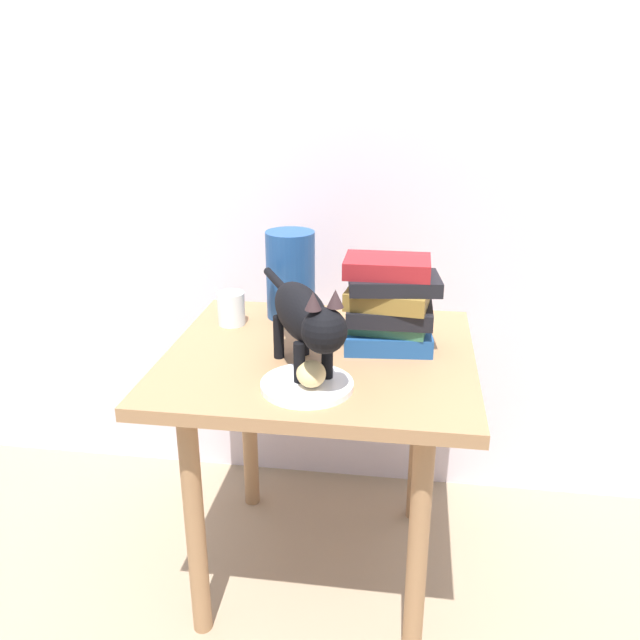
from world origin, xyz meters
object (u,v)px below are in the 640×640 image
book_stack (389,304)px  candle_jar (231,310)px  green_vase (291,275)px  side_table (320,388)px  cat (305,317)px  bread_roll (311,374)px  plate (307,385)px

book_stack → candle_jar: bearing=166.4°
book_stack → green_vase: 0.32m
side_table → cat: (-0.01, -0.12, 0.22)m
side_table → book_stack: book_stack is taller
bread_roll → book_stack: bearing=59.8°
green_vase → bread_roll: bearing=-74.1°
plate → candle_jar: 0.42m
bread_roll → cat: bearing=108.0°
bread_roll → candle_jar: (-0.26, 0.34, -0.00)m
book_stack → candle_jar: size_ratio=2.65×
bread_roll → book_stack: (0.14, 0.25, 0.07)m
candle_jar → side_table: bearing=-30.4°
book_stack → plate: bearing=-123.0°
candle_jar → plate: bearing=-53.0°
bread_roll → book_stack: 0.29m
bread_roll → green_vase: bearing=105.9°
candle_jar → bread_roll: bearing=-52.8°
plate → book_stack: (0.15, 0.24, 0.10)m
cat → candle_jar: 0.37m
side_table → plate: 0.21m
cat → book_stack: (0.17, 0.17, -0.02)m
book_stack → green_vase: size_ratio=0.99×
plate → candle_jar: size_ratio=2.25×
plate → cat: size_ratio=0.44×
side_table → plate: (0.00, -0.19, 0.10)m
plate → bread_roll: size_ratio=2.39×
side_table → cat: 0.26m
book_stack → candle_jar: book_stack is taller
side_table → green_vase: bearing=115.8°
cat → green_vase: bearing=105.4°
cat → green_vase: (-0.10, 0.35, -0.02)m
cat → plate: bearing=-77.5°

